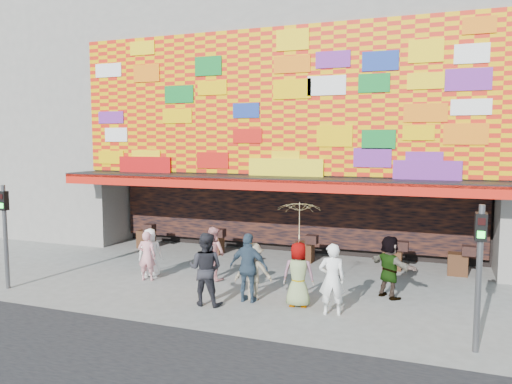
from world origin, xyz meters
TOP-DOWN VIEW (x-y plane):
  - ground at (0.00, 0.00)m, footprint 90.00×90.00m
  - shop_building at (0.00, 8.18)m, footprint 15.20×9.40m
  - neighbor_left at (-13.00, 8.00)m, footprint 11.00×8.00m
  - signal_left at (-6.20, -1.50)m, footprint 0.22×0.20m
  - signal_right at (6.20, -1.50)m, footprint 0.22×0.20m
  - ped_a at (-3.01, 1.01)m, footprint 0.88×0.75m
  - ped_b at (-2.89, 0.64)m, footprint 0.62×0.47m
  - ped_c at (-0.20, -0.78)m, footprint 0.96×0.77m
  - ped_d at (0.81, 0.02)m, footprint 1.13×0.85m
  - ped_e at (0.76, -0.17)m, footprint 1.09×0.48m
  - ped_f at (4.20, 1.49)m, footprint 1.55×1.38m
  - ped_g at (2.08, -0.07)m, footprint 0.89×0.65m
  - ped_h at (3.01, -0.37)m, footprint 0.74×0.59m
  - ped_i at (-1.05, 1.46)m, footprint 0.96×0.87m
  - parasol at (2.08, -0.07)m, footprint 1.35×1.37m

SIDE VIEW (x-z plane):
  - ground at x=0.00m, z-range 0.00..0.00m
  - ped_b at x=-2.89m, z-range 0.00..1.51m
  - ped_a at x=-3.01m, z-range 0.00..1.53m
  - ped_d at x=0.81m, z-range 0.00..1.54m
  - ped_i at x=-1.05m, z-range 0.00..1.63m
  - ped_g at x=2.08m, z-range 0.00..1.67m
  - ped_f at x=4.20m, z-range 0.00..1.70m
  - ped_h at x=3.01m, z-range 0.00..1.77m
  - ped_e at x=0.76m, z-range 0.00..1.84m
  - ped_c at x=-0.20m, z-range 0.00..1.90m
  - signal_left at x=-6.20m, z-range 0.36..3.36m
  - signal_right at x=6.20m, z-range 0.36..3.36m
  - parasol at x=2.08m, z-range 1.22..3.20m
  - shop_building at x=0.00m, z-range 0.23..10.23m
  - neighbor_left at x=-13.00m, z-range 0.00..12.00m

